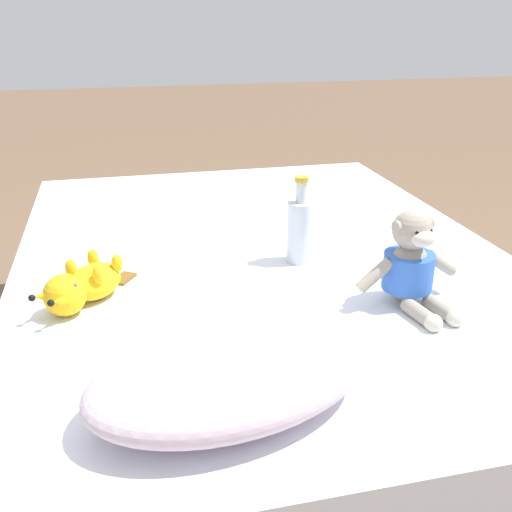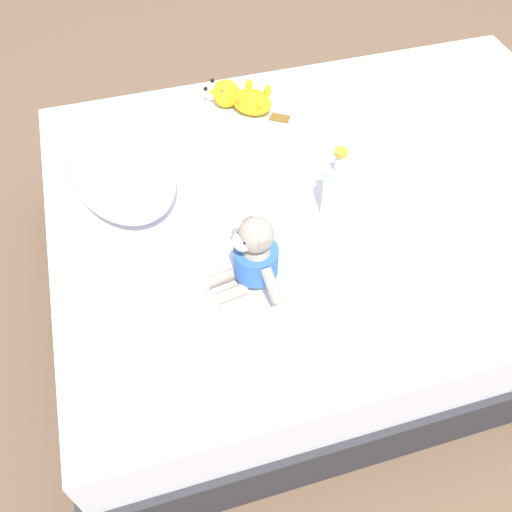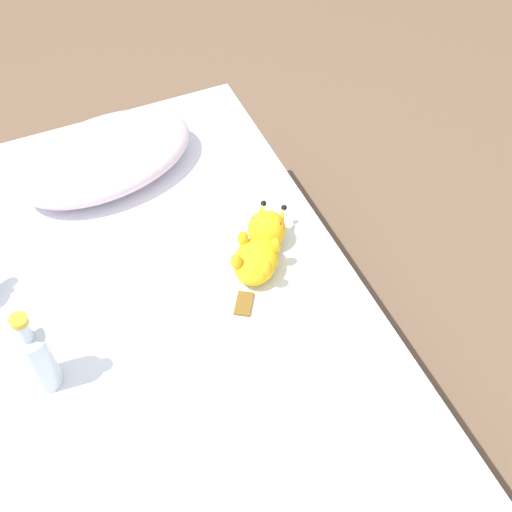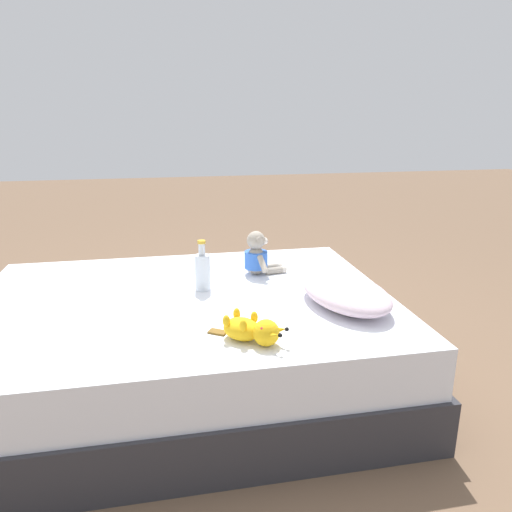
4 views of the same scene
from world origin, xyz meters
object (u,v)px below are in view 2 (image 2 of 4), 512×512
Objects in this scene: plush_monkey at (252,258)px; bed at (341,234)px; glass_bottle at (335,190)px; plush_yellow_creature at (241,98)px; pillow at (120,168)px.

bed is at bearing -56.08° from plush_monkey.
plush_monkey is 0.36m from glass_bottle.
glass_bottle reaches higher than plush_yellow_creature.
plush_yellow_creature is (0.27, -0.47, -0.01)m from pillow.
plush_yellow_creature is 0.60m from glass_bottle.
pillow is 0.68m from glass_bottle.
plush_yellow_creature is at bearing -12.89° from plush_monkey.
glass_bottle is (-0.32, -0.60, 0.04)m from pillow.
bed is 0.79m from pillow.
glass_bottle reaches higher than pillow.
pillow is at bearing 119.93° from plush_yellow_creature.
pillow reaches higher than bed.
glass_bottle is (-0.09, 0.10, 0.33)m from bed.
bed is at bearing -46.81° from glass_bottle.
pillow is 2.35× the size of glass_bottle.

